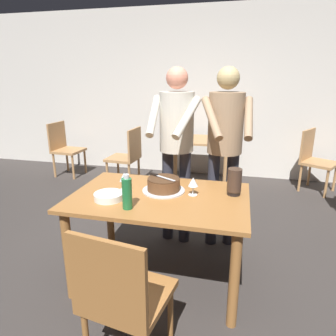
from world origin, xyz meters
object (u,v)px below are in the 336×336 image
person_standing_beside (225,140)px  background_chair_0 (315,158)px  plate_stack (109,196)px  main_dining_table (160,210)px  cake_knife (157,176)px  person_cutting_cake (176,138)px  wine_glass_far (193,182)px  background_chair_3 (65,147)px  background_table (199,149)px  water_bottle (127,193)px  wine_glass_near (124,177)px  hurricane_lamp (234,182)px  background_chair_2 (127,155)px  cake_on_platter (164,185)px  chair_near_side (122,295)px

person_standing_beside → background_chair_0: size_ratio=1.91×
plate_stack → main_dining_table: bearing=25.0°
cake_knife → person_standing_beside: 0.77m
cake_knife → person_cutting_cake: bearing=85.2°
wine_glass_far → background_chair_3: (-2.55, 2.26, -0.36)m
main_dining_table → plate_stack: 0.41m
background_table → water_bottle: bearing=-93.1°
plate_stack → wine_glass_near: size_ratio=1.53×
wine_glass_near → background_table: bearing=82.5°
plate_stack → background_chair_3: background_chair_3 is taller
wine_glass_far → background_chair_3: 3.43m
hurricane_lamp → cake_knife: bearing=-178.0°
hurricane_lamp → background_chair_2: (-1.63, 1.92, -0.37)m
plate_stack → background_table: bearing=82.3°
hurricane_lamp → wine_glass_near: bearing=-173.8°
main_dining_table → background_chair_0: 3.03m
cake_on_platter → main_dining_table: bearing=-95.3°
plate_stack → hurricane_lamp: hurricane_lamp is taller
plate_stack → chair_near_side: 0.80m
background_chair_3 → wine_glass_far: bearing=-41.6°
person_cutting_cake → background_table: bearing=90.1°
cake_knife → background_chair_2: bearing=117.7°
main_dining_table → wine_glass_near: size_ratio=9.41×
cake_on_platter → background_chair_3: bearing=135.9°
main_dining_table → wine_glass_far: bearing=15.7°
plate_stack → background_chair_0: 3.37m
hurricane_lamp → plate_stack: bearing=-160.8°
person_cutting_cake → background_chair_3: person_cutting_cake is taller
plate_stack → person_cutting_cake: 0.94m
wine_glass_far → background_chair_2: background_chair_2 is taller
wine_glass_far → person_standing_beside: 0.68m
plate_stack → wine_glass_far: wine_glass_far is taller
wine_glass_far → background_table: 2.28m
wine_glass_near → person_standing_beside: (0.75, 0.63, 0.22)m
person_standing_beside → hurricane_lamp: bearing=-78.0°
cake_on_platter → background_chair_0: 2.96m
person_cutting_cake → wine_glass_near: bearing=-116.6°
wine_glass_near → chair_near_side: size_ratio=0.16×
cake_on_platter → background_chair_0: bearing=55.8°
cake_on_platter → hurricane_lamp: size_ratio=1.62×
wine_glass_near → background_chair_0: background_chair_0 is taller
person_cutting_cake → chair_near_side: size_ratio=1.91×
background_table → background_chair_3: 2.29m
main_dining_table → cake_on_platter: bearing=84.7°
chair_near_side → background_chair_0: 3.74m
plate_stack → background_table: (0.34, 2.48, -0.20)m
person_standing_beside → wine_glass_far: bearing=-107.5°
background_table → plate_stack: bearing=-97.7°
cake_on_platter → plate_stack: size_ratio=1.55×
chair_near_side → background_chair_2: same height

